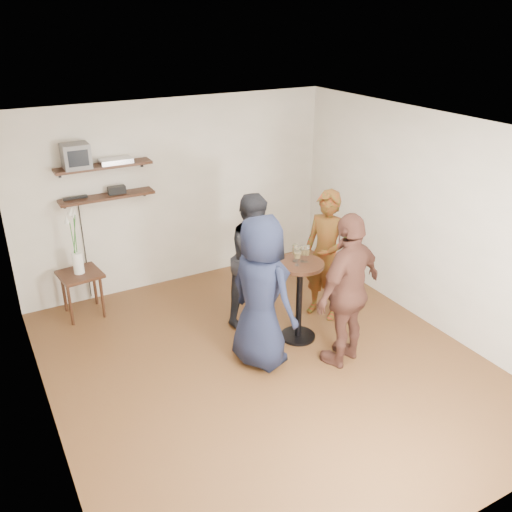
{
  "coord_description": "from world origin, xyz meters",
  "views": [
    {
      "loc": [
        -2.53,
        -4.33,
        3.62
      ],
      "look_at": [
        0.08,
        0.4,
        1.16
      ],
      "focal_mm": 38.0,
      "sensor_mm": 36.0,
      "label": 1
    }
  ],
  "objects_px": {
    "person_plaid": "(326,256)",
    "person_navy": "(261,293)",
    "person_brown": "(348,291)",
    "drinks_table": "(300,290)",
    "dvd_deck": "(116,161)",
    "crt_monitor": "(76,156)",
    "side_table": "(81,280)",
    "person_dark": "(256,260)",
    "radio": "(117,190)"
  },
  "relations": [
    {
      "from": "person_navy",
      "to": "person_brown",
      "type": "relative_size",
      "value": 0.99
    },
    {
      "from": "crt_monitor",
      "to": "drinks_table",
      "type": "relative_size",
      "value": 0.32
    },
    {
      "from": "person_plaid",
      "to": "person_dark",
      "type": "height_order",
      "value": "person_dark"
    },
    {
      "from": "drinks_table",
      "to": "person_plaid",
      "type": "height_order",
      "value": "person_plaid"
    },
    {
      "from": "side_table",
      "to": "person_navy",
      "type": "relative_size",
      "value": 0.34
    },
    {
      "from": "drinks_table",
      "to": "person_navy",
      "type": "height_order",
      "value": "person_navy"
    },
    {
      "from": "drinks_table",
      "to": "person_brown",
      "type": "height_order",
      "value": "person_brown"
    },
    {
      "from": "radio",
      "to": "person_dark",
      "type": "bearing_deg",
      "value": -49.08
    },
    {
      "from": "drinks_table",
      "to": "person_plaid",
      "type": "bearing_deg",
      "value": 27.53
    },
    {
      "from": "person_plaid",
      "to": "crt_monitor",
      "type": "bearing_deg",
      "value": -152.4
    },
    {
      "from": "side_table",
      "to": "person_brown",
      "type": "relative_size",
      "value": 0.34
    },
    {
      "from": "drinks_table",
      "to": "person_plaid",
      "type": "distance_m",
      "value": 0.69
    },
    {
      "from": "person_brown",
      "to": "drinks_table",
      "type": "bearing_deg",
      "value": -90.0
    },
    {
      "from": "crt_monitor",
      "to": "person_dark",
      "type": "xyz_separation_m",
      "value": [
        1.7,
        -1.44,
        -1.18
      ]
    },
    {
      "from": "dvd_deck",
      "to": "side_table",
      "type": "relative_size",
      "value": 0.67
    },
    {
      "from": "crt_monitor",
      "to": "person_plaid",
      "type": "xyz_separation_m",
      "value": [
        2.52,
        -1.76,
        -1.18
      ]
    },
    {
      "from": "person_plaid",
      "to": "person_brown",
      "type": "height_order",
      "value": "person_brown"
    },
    {
      "from": "dvd_deck",
      "to": "radio",
      "type": "xyz_separation_m",
      "value": [
        -0.03,
        0.0,
        -0.38
      ]
    },
    {
      "from": "person_dark",
      "to": "person_navy",
      "type": "relative_size",
      "value": 0.96
    },
    {
      "from": "side_table",
      "to": "drinks_table",
      "type": "relative_size",
      "value": 0.6
    },
    {
      "from": "crt_monitor",
      "to": "drinks_table",
      "type": "distance_m",
      "value": 3.15
    },
    {
      "from": "crt_monitor",
      "to": "person_navy",
      "type": "relative_size",
      "value": 0.18
    },
    {
      "from": "person_navy",
      "to": "radio",
      "type": "bearing_deg",
      "value": 2.51
    },
    {
      "from": "drinks_table",
      "to": "person_plaid",
      "type": "relative_size",
      "value": 0.6
    },
    {
      "from": "side_table",
      "to": "person_brown",
      "type": "distance_m",
      "value": 3.4
    },
    {
      "from": "dvd_deck",
      "to": "drinks_table",
      "type": "xyz_separation_m",
      "value": [
        1.46,
        -2.07,
        -1.26
      ]
    },
    {
      "from": "dvd_deck",
      "to": "person_navy",
      "type": "bearing_deg",
      "value": -70.02
    },
    {
      "from": "person_navy",
      "to": "person_dark",
      "type": "bearing_deg",
      "value": -43.76
    },
    {
      "from": "person_navy",
      "to": "person_brown",
      "type": "distance_m",
      "value": 0.94
    },
    {
      "from": "person_dark",
      "to": "person_brown",
      "type": "distance_m",
      "value": 1.33
    },
    {
      "from": "person_plaid",
      "to": "person_dark",
      "type": "relative_size",
      "value": 1.0
    },
    {
      "from": "dvd_deck",
      "to": "person_plaid",
      "type": "relative_size",
      "value": 0.24
    },
    {
      "from": "drinks_table",
      "to": "person_brown",
      "type": "distance_m",
      "value": 0.71
    },
    {
      "from": "dvd_deck",
      "to": "radio",
      "type": "bearing_deg",
      "value": 180.0
    },
    {
      "from": "radio",
      "to": "person_navy",
      "type": "xyz_separation_m",
      "value": [
        0.85,
        -2.27,
        -0.65
      ]
    },
    {
      "from": "dvd_deck",
      "to": "person_dark",
      "type": "bearing_deg",
      "value": -49.68
    },
    {
      "from": "radio",
      "to": "drinks_table",
      "type": "relative_size",
      "value": 0.22
    },
    {
      "from": "side_table",
      "to": "radio",
      "type": "bearing_deg",
      "value": 21.61
    },
    {
      "from": "person_plaid",
      "to": "drinks_table",
      "type": "bearing_deg",
      "value": -90.0
    },
    {
      "from": "dvd_deck",
      "to": "person_plaid",
      "type": "height_order",
      "value": "dvd_deck"
    },
    {
      "from": "crt_monitor",
      "to": "drinks_table",
      "type": "bearing_deg",
      "value": -46.88
    },
    {
      "from": "person_plaid",
      "to": "person_navy",
      "type": "distance_m",
      "value": 1.33
    },
    {
      "from": "crt_monitor",
      "to": "radio",
      "type": "xyz_separation_m",
      "value": [
        0.45,
        0.0,
        -0.5
      ]
    },
    {
      "from": "radio",
      "to": "person_dark",
      "type": "height_order",
      "value": "person_dark"
    },
    {
      "from": "dvd_deck",
      "to": "drinks_table",
      "type": "height_order",
      "value": "dvd_deck"
    },
    {
      "from": "person_plaid",
      "to": "dvd_deck",
      "type": "bearing_deg",
      "value": -158.19
    },
    {
      "from": "radio",
      "to": "drinks_table",
      "type": "xyz_separation_m",
      "value": [
        1.48,
        -2.07,
        -0.88
      ]
    },
    {
      "from": "radio",
      "to": "person_navy",
      "type": "height_order",
      "value": "person_navy"
    },
    {
      "from": "drinks_table",
      "to": "person_navy",
      "type": "bearing_deg",
      "value": -161.94
    },
    {
      "from": "person_dark",
      "to": "radio",
      "type": "bearing_deg",
      "value": 110.37
    }
  ]
}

